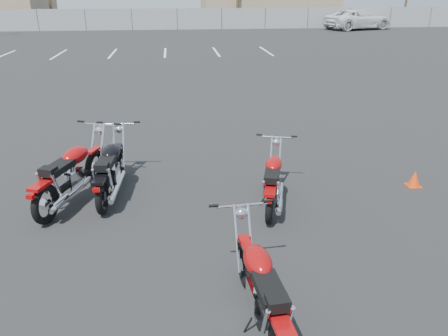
{
  "coord_description": "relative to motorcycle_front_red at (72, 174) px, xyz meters",
  "views": [
    {
      "loc": [
        -0.6,
        -6.29,
        3.53
      ],
      "look_at": [
        0.2,
        0.6,
        0.65
      ],
      "focal_mm": 35.0,
      "sensor_mm": 36.0,
      "label": 1
    }
  ],
  "objects": [
    {
      "name": "white_van",
      "position": [
        18.54,
        32.3,
        0.82
      ],
      "size": [
        4.85,
        7.58,
        2.68
      ],
      "primitive_type": "imported",
      "rotation": [
        0.0,
        0.0,
        1.88
      ],
      "color": "silver",
      "rests_on": "ground"
    },
    {
      "name": "training_cone_near",
      "position": [
        6.33,
        -0.09,
        -0.37
      ],
      "size": [
        0.25,
        0.25,
        0.3
      ],
      "color": "red",
      "rests_on": "ground"
    },
    {
      "name": "chainlink_fence",
      "position": [
        2.43,
        34.06,
        0.38
      ],
      "size": [
        80.06,
        0.06,
        1.8
      ],
      "color": "gray",
      "rests_on": "ground"
    },
    {
      "name": "parking_line_stripes",
      "position": [
        -0.07,
        19.06,
        -0.52
      ],
      "size": [
        15.12,
        4.0,
        0.01
      ],
      "color": "silver",
      "rests_on": "ground"
    },
    {
      "name": "motorcycle_second_black",
      "position": [
        0.64,
        0.22,
        -0.03
      ],
      "size": [
        0.85,
        2.21,
        1.08
      ],
      "color": "black",
      "rests_on": "ground"
    },
    {
      "name": "tan_building_east",
      "position": [
        12.43,
        43.06,
        1.34
      ],
      "size": [
        14.4,
        9.4,
        3.7
      ],
      "color": "#998363",
      "rests_on": "ground"
    },
    {
      "name": "motorcycle_rear_red",
      "position": [
        2.7,
        -3.42,
        -0.05
      ],
      "size": [
        0.82,
        2.13,
        1.04
      ],
      "color": "black",
      "rests_on": "ground"
    },
    {
      "name": "motorcycle_front_red",
      "position": [
        0.0,
        0.0,
        0.0
      ],
      "size": [
        1.27,
        2.31,
        1.15
      ],
      "color": "black",
      "rests_on": "ground"
    },
    {
      "name": "motorcycle_third_red",
      "position": [
        3.46,
        -0.52,
        -0.08
      ],
      "size": [
        0.96,
        1.97,
        0.97
      ],
      "color": "black",
      "rests_on": "ground"
    },
    {
      "name": "ground",
      "position": [
        2.43,
        -0.94,
        -0.52
      ],
      "size": [
        120.0,
        120.0,
        0.0
      ],
      "primitive_type": "plane",
      "color": "black",
      "rests_on": "ground"
    }
  ]
}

